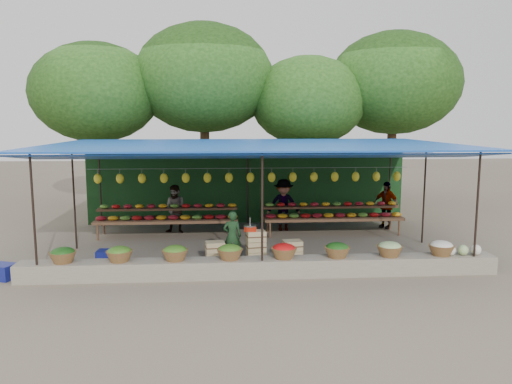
{
  "coord_description": "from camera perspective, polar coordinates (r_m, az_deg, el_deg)",
  "views": [
    {
      "loc": [
        -0.88,
        -13.44,
        3.45
      ],
      "look_at": [
        0.08,
        0.2,
        1.47
      ],
      "focal_mm": 35.0,
      "sensor_mm": 36.0,
      "label": 1
    }
  ],
  "objects": [
    {
      "name": "produce_baskets",
      "position": [
        11.1,
        0.12,
        -6.83
      ],
      "size": [
        8.98,
        0.58,
        0.34
      ],
      "color": "brown",
      "rests_on": "stone_curb"
    },
    {
      "name": "stall_canopy",
      "position": [
        13.55,
        -0.32,
        4.99
      ],
      "size": [
        10.8,
        6.6,
        2.82
      ],
      "color": "black",
      "rests_on": "ground"
    },
    {
      "name": "vendor_seated",
      "position": [
        12.28,
        -2.73,
        -5.07
      ],
      "size": [
        0.46,
        0.3,
        1.25
      ],
      "primitive_type": "imported",
      "rotation": [
        0.0,
        0.0,
        3.14
      ],
      "color": "#1A391C",
      "rests_on": "ground"
    },
    {
      "name": "blue_crate_back",
      "position": [
        12.71,
        -16.49,
        -7.11
      ],
      "size": [
        0.55,
        0.41,
        0.32
      ],
      "primitive_type": "cube",
      "rotation": [
        0.0,
        0.0,
        -0.05
      ],
      "color": "navy",
      "rests_on": "ground"
    },
    {
      "name": "weighing_scale",
      "position": [
        12.17,
        -0.68,
        -4.1
      ],
      "size": [
        0.31,
        0.31,
        0.33
      ],
      "color": "red",
      "rests_on": "crate_counter"
    },
    {
      "name": "ground",
      "position": [
        13.91,
        -0.29,
        -6.13
      ],
      "size": [
        60.0,
        60.0,
        0.0
      ],
      "primitive_type": "plane",
      "color": "#6B5F4F",
      "rests_on": "ground"
    },
    {
      "name": "customer_left",
      "position": [
        15.47,
        -9.1,
        -1.94
      ],
      "size": [
        0.82,
        0.7,
        1.49
      ],
      "primitive_type": "imported",
      "rotation": [
        0.0,
        0.0,
        -0.21
      ],
      "color": "slate",
      "rests_on": "ground"
    },
    {
      "name": "blue_crate_front",
      "position": [
        12.35,
        -27.06,
        -8.1
      ],
      "size": [
        0.66,
        0.57,
        0.34
      ],
      "primitive_type": "cube",
      "rotation": [
        0.0,
        0.0,
        -0.35
      ],
      "color": "navy",
      "rests_on": "ground"
    },
    {
      "name": "fruit_table_left",
      "position": [
        15.15,
        -10.09,
        -2.71
      ],
      "size": [
        4.21,
        0.95,
        0.93
      ],
      "color": "#4E371F",
      "rests_on": "ground"
    },
    {
      "name": "netting_backdrop",
      "position": [
        16.76,
        -1.0,
        0.69
      ],
      "size": [
        10.6,
        0.06,
        2.5
      ],
      "primitive_type": "cube",
      "color": "#18431F",
      "rests_on": "ground"
    },
    {
      "name": "fruit_table_right",
      "position": [
        15.44,
        8.71,
        -2.47
      ],
      "size": [
        4.21,
        0.95,
        0.93
      ],
      "color": "#4E371F",
      "rests_on": "ground"
    },
    {
      "name": "crate_counter",
      "position": [
        12.31,
        -0.13,
        -6.54
      ],
      "size": [
        2.39,
        0.4,
        0.77
      ],
      "color": "tan",
      "rests_on": "ground"
    },
    {
      "name": "stone_curb",
      "position": [
        11.21,
        0.63,
        -8.62
      ],
      "size": [
        10.6,
        0.55,
        0.4
      ],
      "primitive_type": "cube",
      "color": "#726D5B",
      "rests_on": "ground"
    },
    {
      "name": "tree_row",
      "position": [
        19.62,
        0.01,
        11.9
      ],
      "size": [
        16.51,
        5.5,
        7.12
      ],
      "color": "#3E2A16",
      "rests_on": "ground"
    },
    {
      "name": "customer_right",
      "position": [
        16.52,
        14.63,
        -1.43
      ],
      "size": [
        0.88,
        0.89,
        1.51
      ],
      "primitive_type": "imported",
      "rotation": [
        0.0,
        0.0,
        -0.79
      ],
      "color": "slate",
      "rests_on": "ground"
    },
    {
      "name": "customer_mid",
      "position": [
        15.67,
        3.16,
        -1.48
      ],
      "size": [
        1.07,
        0.65,
        1.62
      ],
      "primitive_type": "imported",
      "rotation": [
        0.0,
        0.0,
        -0.05
      ],
      "color": "slate",
      "rests_on": "ground"
    }
  ]
}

